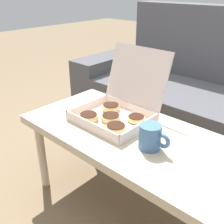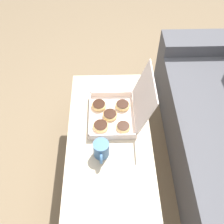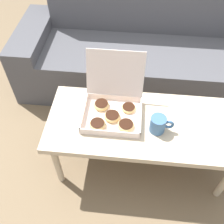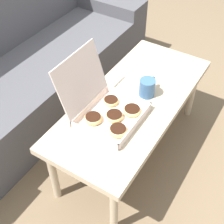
# 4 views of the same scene
# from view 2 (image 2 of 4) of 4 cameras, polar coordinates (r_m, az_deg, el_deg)

# --- Properties ---
(ground_plane) EXTENTS (12.00, 12.00, 0.00)m
(ground_plane) POSITION_cam_2_polar(r_m,az_deg,el_deg) (2.02, 2.97, -13.69)
(ground_plane) COLOR #756047
(coffee_table) EXTENTS (1.20, 0.52, 0.47)m
(coffee_table) POSITION_cam_2_polar(r_m,az_deg,el_deg) (1.65, -0.57, -7.63)
(coffee_table) COLOR #C6B293
(coffee_table) RESTS_ON ground_plane
(pastry_box) EXTENTS (0.36, 0.39, 0.33)m
(pastry_box) POSITION_cam_2_polar(r_m,az_deg,el_deg) (1.68, 1.13, 0.15)
(pastry_box) COLOR silver
(pastry_box) RESTS_ON coffee_table
(coffee_mug) EXTENTS (0.14, 0.09, 0.11)m
(coffee_mug) POSITION_cam_2_polar(r_m,az_deg,el_deg) (1.52, -2.36, -8.19)
(coffee_mug) COLOR #3D6693
(coffee_mug) RESTS_ON coffee_table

